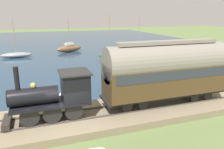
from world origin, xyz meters
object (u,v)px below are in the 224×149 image
object	(u,v)px
steam_locomotive	(57,93)
passenger_coach	(166,69)
sailboat_brown	(69,48)
sailboat_green	(109,55)
sailboat_blue	(139,44)
rowboat_off_pier	(67,92)
sailboat_gray	(16,55)

from	to	relation	value
steam_locomotive	passenger_coach	distance (m)	7.92
sailboat_brown	steam_locomotive	bearing A→B (deg)	148.34
steam_locomotive	sailboat_brown	size ratio (longest dim) A/B	0.85
sailboat_green	steam_locomotive	bearing A→B (deg)	156.49
steam_locomotive	sailboat_blue	world-z (taller)	sailboat_blue
passenger_coach	rowboat_off_pier	distance (m)	9.27
steam_locomotive	sailboat_green	size ratio (longest dim) A/B	0.77
sailboat_brown	rowboat_off_pier	distance (m)	23.33
sailboat_brown	sailboat_gray	world-z (taller)	sailboat_gray
sailboat_blue	sailboat_green	world-z (taller)	sailboat_blue
sailboat_blue	rowboat_off_pier	size ratio (longest dim) A/B	2.67
rowboat_off_pier	sailboat_green	bearing A→B (deg)	-84.09
sailboat_green	sailboat_gray	xyz separation A→B (m)	(5.83, 14.47, -0.15)
passenger_coach	sailboat_brown	xyz separation A→B (m)	(28.82, 2.97, -2.43)
steam_locomotive	sailboat_gray	bearing A→B (deg)	9.56
sailboat_green	sailboat_brown	size ratio (longest dim) A/B	1.11
sailboat_gray	rowboat_off_pier	bearing A→B (deg)	-165.04
passenger_coach	rowboat_off_pier	size ratio (longest dim) A/B	3.60
steam_locomotive	sailboat_gray	distance (m)	26.29
passenger_coach	sailboat_brown	size ratio (longest dim) A/B	1.53
sailboat_blue	passenger_coach	bearing A→B (deg)	-176.37
sailboat_blue	rowboat_off_pier	world-z (taller)	sailboat_blue
sailboat_blue	sailboat_brown	size ratio (longest dim) A/B	1.13
steam_locomotive	sailboat_brown	world-z (taller)	sailboat_brown
passenger_coach	steam_locomotive	bearing A→B (deg)	90.00
steam_locomotive	sailboat_gray	size ratio (longest dim) A/B	0.84
sailboat_gray	steam_locomotive	bearing A→B (deg)	-171.11
steam_locomotive	sailboat_brown	bearing A→B (deg)	-9.64
sailboat_gray	rowboat_off_pier	size ratio (longest dim) A/B	2.39
sailboat_green	rowboat_off_pier	distance (m)	16.78
sailboat_blue	sailboat_gray	world-z (taller)	sailboat_blue
steam_locomotive	rowboat_off_pier	bearing A→B (deg)	-12.30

